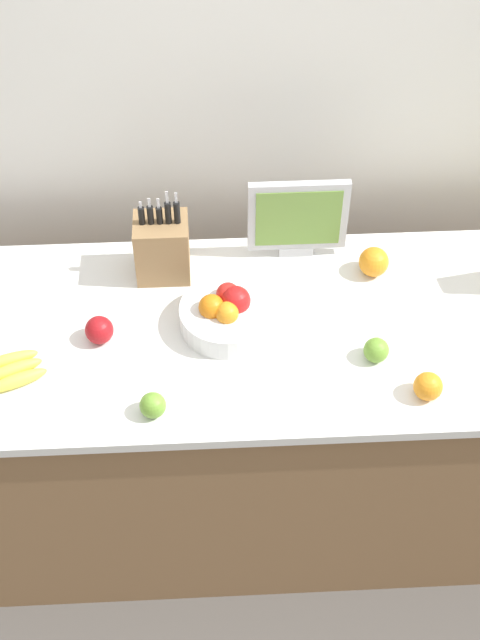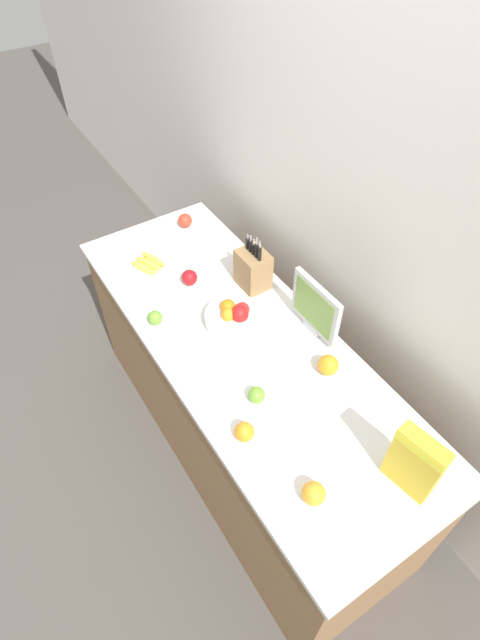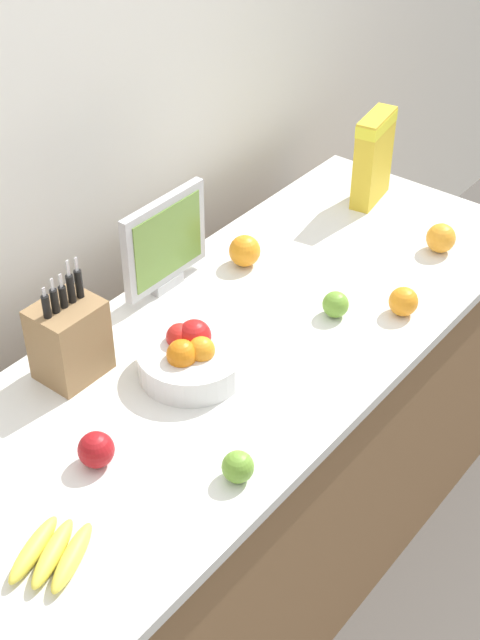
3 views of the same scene
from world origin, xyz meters
The scene contains 15 objects.
ground_plane centered at (0.00, 0.00, 0.00)m, with size 14.00×14.00×0.00m, color #514C47.
wall_back centered at (0.00, 0.59, 1.30)m, with size 9.00×0.06×2.60m.
counter centered at (0.00, 0.00, 0.45)m, with size 2.07×0.74×0.90m.
knife_block centered at (-0.28, 0.24, 1.00)m, with size 0.15×0.13×0.30m.
small_monitor centered at (0.11, 0.29, 1.05)m, with size 0.29×0.03×0.27m.
cereal_box centered at (0.85, 0.12, 1.06)m, with size 0.18×0.09×0.28m.
fruit_bowl centered at (-0.11, 0.02, 0.95)m, with size 0.26×0.26×0.12m.
banana_bunch centered at (-0.68, -0.13, 0.92)m, with size 0.20×0.16×0.04m.
apple_by_knife_block centered at (-0.46, -0.02, 0.94)m, with size 0.08×0.08×0.08m, color #A31419.
apple_middle centered at (-0.31, -0.28, 0.94)m, with size 0.07×0.07×0.07m, color #6B9E33.
apple_rightmost centered at (-0.88, 0.18, 0.94)m, with size 0.08×0.08×0.08m, color red.
apple_leftmost centered at (0.28, -0.12, 0.94)m, with size 0.07×0.07×0.07m, color #6B9E33.
orange_mid_left centered at (0.40, -0.25, 0.94)m, with size 0.08×0.08×0.08m, color orange.
orange_back_center centered at (0.72, -0.19, 0.94)m, with size 0.08×0.08×0.08m, color orange.
orange_front_center centered at (0.33, 0.20, 0.95)m, with size 0.09×0.09×0.09m, color orange.
Camera 2 is at (1.19, -0.78, 2.57)m, focal length 28.00 mm.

